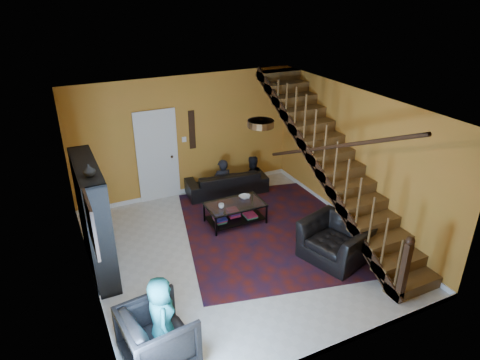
{
  "coord_description": "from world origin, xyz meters",
  "views": [
    {
      "loc": [
        -2.91,
        -6.11,
        4.68
      ],
      "look_at": [
        0.24,
        0.4,
        1.26
      ],
      "focal_mm": 32.0,
      "sensor_mm": 36.0,
      "label": 1
    }
  ],
  "objects_px": {
    "bookshelf": "(95,220)",
    "armchair_left": "(158,336)",
    "sofa": "(227,182)",
    "coffee_table": "(235,212)",
    "armchair_right": "(336,241)"
  },
  "relations": [
    {
      "from": "armchair_left",
      "to": "armchair_right",
      "type": "relative_size",
      "value": 0.8
    },
    {
      "from": "bookshelf",
      "to": "sofa",
      "type": "xyz_separation_m",
      "value": [
        3.21,
        1.7,
        -0.69
      ]
    },
    {
      "from": "armchair_left",
      "to": "armchair_right",
      "type": "height_order",
      "value": "armchair_left"
    },
    {
      "from": "sofa",
      "to": "armchair_right",
      "type": "height_order",
      "value": "armchair_right"
    },
    {
      "from": "bookshelf",
      "to": "sofa",
      "type": "bearing_deg",
      "value": 27.91
    },
    {
      "from": "armchair_left",
      "to": "bookshelf",
      "type": "bearing_deg",
      "value": 1.25
    },
    {
      "from": "armchair_left",
      "to": "coffee_table",
      "type": "height_order",
      "value": "armchair_left"
    },
    {
      "from": "sofa",
      "to": "coffee_table",
      "type": "bearing_deg",
      "value": 79.19
    },
    {
      "from": "bookshelf",
      "to": "armchair_left",
      "type": "height_order",
      "value": "bookshelf"
    },
    {
      "from": "bookshelf",
      "to": "coffee_table",
      "type": "distance_m",
      "value": 2.9
    },
    {
      "from": "bookshelf",
      "to": "armchair_left",
      "type": "xyz_separation_m",
      "value": [
        0.35,
        -2.44,
        -0.55
      ]
    },
    {
      "from": "sofa",
      "to": "coffee_table",
      "type": "distance_m",
      "value": 1.43
    },
    {
      "from": "armchair_right",
      "to": "coffee_table",
      "type": "bearing_deg",
      "value": -167.3
    },
    {
      "from": "armchair_left",
      "to": "coffee_table",
      "type": "xyz_separation_m",
      "value": [
        2.44,
        2.78,
        -0.15
      ]
    },
    {
      "from": "armchair_left",
      "to": "sofa",
      "type": "bearing_deg",
      "value": -41.56
    }
  ]
}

